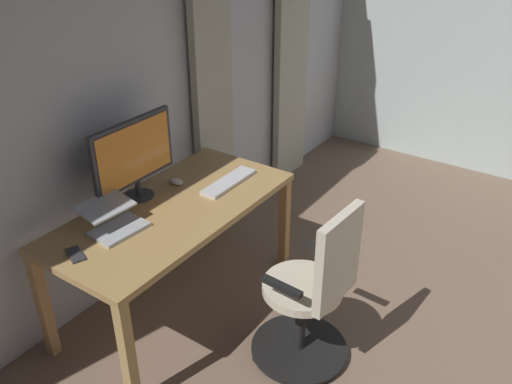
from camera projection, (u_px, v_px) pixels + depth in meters
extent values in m
cube|color=silver|center=(156.00, 82.00, 3.51)|extent=(5.30, 0.10, 2.56)
cube|color=#B6B8A4|center=(292.00, 54.00, 4.63)|extent=(0.47, 0.06, 2.30)
cube|color=#B6B8A4|center=(212.00, 87.00, 3.84)|extent=(0.40, 0.06, 2.30)
cube|color=tan|center=(172.00, 210.00, 3.18)|extent=(1.55, 0.75, 0.04)
cube|color=tan|center=(284.00, 224.00, 3.72)|extent=(0.06, 0.06, 0.70)
cube|color=tan|center=(128.00, 357.00, 2.66)|extent=(0.06, 0.06, 0.70)
cube|color=#B38B4B|center=(209.00, 198.00, 4.05)|extent=(0.06, 0.06, 0.70)
cube|color=tan|center=(43.00, 306.00, 2.99)|extent=(0.06, 0.06, 0.70)
cylinder|color=black|center=(299.00, 348.00, 3.13)|extent=(0.56, 0.56, 0.02)
sphere|color=black|center=(322.00, 325.00, 3.32)|extent=(0.05, 0.05, 0.05)
sphere|color=black|center=(273.00, 324.00, 3.33)|extent=(0.05, 0.05, 0.05)
sphere|color=black|center=(257.00, 359.00, 3.08)|extent=(0.05, 0.05, 0.05)
sphere|color=black|center=(342.00, 361.00, 3.06)|extent=(0.05, 0.05, 0.05)
cylinder|color=black|center=(300.00, 320.00, 3.03)|extent=(0.06, 0.06, 0.42)
cylinder|color=beige|center=(302.00, 287.00, 2.92)|extent=(0.47, 0.47, 0.05)
cube|color=beige|center=(338.00, 259.00, 2.67)|extent=(0.38, 0.07, 0.51)
cube|color=black|center=(281.00, 286.00, 2.71)|extent=(0.05, 0.24, 0.03)
cube|color=black|center=(323.00, 250.00, 2.99)|extent=(0.05, 0.24, 0.03)
cylinder|color=#333338|center=(139.00, 195.00, 3.27)|extent=(0.18, 0.18, 0.01)
cylinder|color=#333338|center=(138.00, 188.00, 3.25)|extent=(0.04, 0.04, 0.09)
cube|color=#333338|center=(133.00, 152.00, 3.14)|extent=(0.61, 0.03, 0.39)
cube|color=orange|center=(135.00, 152.00, 3.13)|extent=(0.56, 0.01, 0.34)
cube|color=silver|center=(229.00, 182.00, 3.42)|extent=(0.44, 0.12, 0.02)
cube|color=#B7BCC1|center=(119.00, 229.00, 2.94)|extent=(0.31, 0.22, 0.02)
cube|color=#B7BCC1|center=(105.00, 206.00, 2.94)|extent=(0.30, 0.22, 0.04)
ellipsoid|color=white|center=(176.00, 182.00, 3.41)|extent=(0.06, 0.10, 0.04)
cube|color=#333338|center=(75.00, 255.00, 2.74)|extent=(0.12, 0.16, 0.01)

